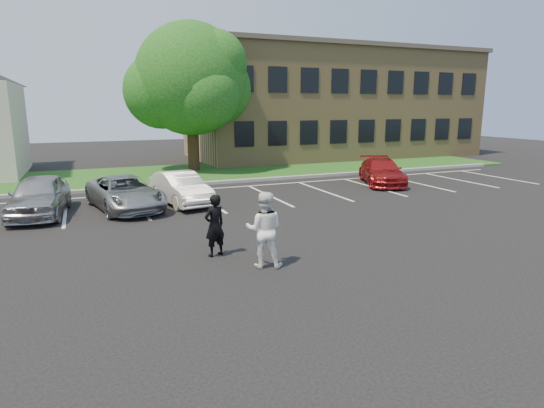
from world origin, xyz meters
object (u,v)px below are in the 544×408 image
object	(u,v)px
car_white_sedan	(181,188)
car_red_compact	(382,172)
tree	(192,82)
car_silver_west	(39,196)
office_building	(332,103)
car_silver_minivan	(125,193)
man_white_shirt	(264,230)
man_black_suit	(215,225)

from	to	relation	value
car_white_sedan	car_red_compact	size ratio (longest dim) A/B	0.89
tree	car_silver_west	bearing A→B (deg)	-130.66
tree	car_silver_west	xyz separation A→B (m)	(-7.98, -9.30, -4.61)
tree	car_white_sedan	distance (m)	10.76
office_building	car_silver_minivan	distance (m)	22.83
car_silver_minivan	office_building	bearing A→B (deg)	28.41
man_white_shirt	car_silver_west	bearing A→B (deg)	-30.06
car_white_sedan	car_red_compact	xyz separation A→B (m)	(10.56, 0.85, -0.01)
office_building	man_white_shirt	bearing A→B (deg)	-123.44
man_black_suit	car_silver_west	size ratio (longest dim) A/B	0.39
car_silver_minivan	car_red_compact	bearing A→B (deg)	-6.58
car_silver_west	car_white_sedan	size ratio (longest dim) A/B	1.09
car_silver_minivan	car_white_sedan	world-z (taller)	car_white_sedan
man_white_shirt	car_white_sedan	world-z (taller)	man_white_shirt
man_white_shirt	car_white_sedan	distance (m)	8.27
man_white_shirt	car_silver_minivan	distance (m)	8.50
tree	man_white_shirt	world-z (taller)	tree
man_black_suit	office_building	bearing A→B (deg)	-146.27
man_white_shirt	car_red_compact	distance (m)	13.65
man_white_shirt	car_silver_west	world-z (taller)	man_white_shirt
man_white_shirt	car_silver_minivan	xyz separation A→B (m)	(-2.59, 8.09, -0.31)
man_black_suit	car_white_sedan	world-z (taller)	man_black_suit
car_silver_west	car_white_sedan	world-z (taller)	car_silver_west
office_building	car_silver_west	bearing A→B (deg)	-145.14
tree	car_white_sedan	xyz separation A→B (m)	(-2.79, -9.27, -4.69)
car_silver_west	car_silver_minivan	bearing A→B (deg)	4.32
man_white_shirt	car_white_sedan	size ratio (longest dim) A/B	0.48
car_silver_minivan	car_white_sedan	bearing A→B (deg)	-6.98
office_building	car_red_compact	distance (m)	14.56
car_silver_west	car_red_compact	distance (m)	15.78
office_building	man_white_shirt	distance (m)	27.08
car_silver_minivan	car_white_sedan	size ratio (longest dim) A/B	1.17
office_building	tree	xyz separation A→B (m)	(-12.42, -4.92, 1.19)
tree	car_red_compact	xyz separation A→B (m)	(7.77, -8.42, -4.70)
car_red_compact	man_black_suit	bearing A→B (deg)	-121.06
man_white_shirt	car_silver_minivan	size ratio (longest dim) A/B	0.41
man_black_suit	man_white_shirt	size ratio (longest dim) A/B	0.88
car_white_sedan	man_white_shirt	bearing A→B (deg)	-97.36
car_silver_west	car_silver_minivan	xyz separation A→B (m)	(2.99, -0.13, -0.09)
man_black_suit	car_red_compact	size ratio (longest dim) A/B	0.38
man_white_shirt	car_red_compact	world-z (taller)	man_white_shirt
man_white_shirt	car_red_compact	size ratio (longest dim) A/B	0.43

